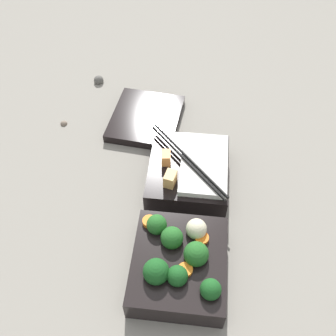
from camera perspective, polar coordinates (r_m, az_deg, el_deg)
The scene contains 6 objects.
ground_plane at distance 0.73m, azimuth 2.32°, elevation -7.51°, with size 3.00×3.00×0.00m, color gray.
bento_tray_vegetable at distance 0.65m, azimuth 1.27°, elevation -13.57°, with size 0.17×0.15×0.08m.
bento_tray_rice at distance 0.76m, azimuth 2.96°, elevation -0.55°, with size 0.17×0.16×0.08m.
bento_lid at distance 0.90m, azimuth -3.22°, elevation 7.21°, with size 0.17×0.15×0.02m, color black.
pebble_1 at distance 0.92m, azimuth -14.91°, elevation 6.37°, with size 0.02×0.02×0.02m, color #7A6B5B.
pebble_2 at distance 1.02m, azimuth -10.02°, elevation 12.43°, with size 0.02×0.02×0.02m, color #595651.
Camera 1 is at (-0.39, -0.01, 0.62)m, focal length 42.00 mm.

